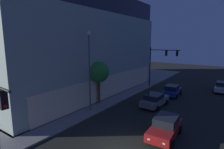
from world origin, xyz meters
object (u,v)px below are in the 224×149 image
at_px(car_silver, 222,87).
at_px(car_grey, 155,100).
at_px(car_red, 165,127).
at_px(car_blue, 172,90).
at_px(sidewalk_tree, 99,72).
at_px(traffic_light_far_corner, 160,59).
at_px(street_lamp_sidewalk, 89,63).
at_px(modern_building, 50,45).

bearing_deg(car_silver, car_grey, 153.03).
xyz_separation_m(car_grey, car_silver, (12.58, -6.40, -0.00)).
relative_size(car_red, car_blue, 1.07).
bearing_deg(car_blue, car_silver, -41.54).
xyz_separation_m(sidewalk_tree, car_grey, (3.33, -6.34, -3.37)).
xyz_separation_m(car_red, car_blue, (12.58, 3.26, -0.08)).
xyz_separation_m(traffic_light_far_corner, street_lamp_sidewalk, (-15.41, 2.52, 0.64)).
bearing_deg(sidewalk_tree, traffic_light_far_corner, -15.15).
distance_m(street_lamp_sidewalk, sidewalk_tree, 3.26).
height_order(traffic_light_far_corner, car_blue, traffic_light_far_corner).
bearing_deg(car_blue, car_grey, 175.76).
relative_size(street_lamp_sidewalk, sidewalk_tree, 1.66).
relative_size(modern_building, street_lamp_sidewalk, 3.17).
bearing_deg(traffic_light_far_corner, car_red, -157.71).
height_order(modern_building, street_lamp_sidewalk, modern_building).
bearing_deg(sidewalk_tree, street_lamp_sidewalk, -161.51).
relative_size(modern_building, car_grey, 5.92).
bearing_deg(car_grey, modern_building, 90.54).
bearing_deg(car_blue, car_red, -165.49).
distance_m(car_grey, car_blue, 5.86).
distance_m(modern_building, car_grey, 21.13).
relative_size(street_lamp_sidewalk, car_red, 1.96).
relative_size(traffic_light_far_corner, sidewalk_tree, 1.28).
relative_size(modern_building, car_silver, 6.93).
xyz_separation_m(modern_building, car_grey, (0.19, -20.06, -6.63)).
relative_size(traffic_light_far_corner, car_silver, 1.69).
bearing_deg(traffic_light_far_corner, car_grey, -162.72).
xyz_separation_m(modern_building, traffic_light_far_corner, (9.54, -17.15, -2.37)).
relative_size(modern_building, car_red, 6.23).
height_order(car_blue, car_silver, car_blue).
bearing_deg(car_red, modern_building, 74.57).
xyz_separation_m(traffic_light_far_corner, car_red, (-16.10, -6.60, -4.18)).
distance_m(traffic_light_far_corner, street_lamp_sidewalk, 15.63).
bearing_deg(car_red, street_lamp_sidewalk, 85.66).
bearing_deg(traffic_light_far_corner, car_blue, -136.44).
height_order(modern_building, car_grey, modern_building).
distance_m(street_lamp_sidewalk, car_red, 10.34).
relative_size(car_blue, car_silver, 1.04).
xyz_separation_m(car_grey, car_blue, (5.84, -0.43, -0.00)).
bearing_deg(street_lamp_sidewalk, car_silver, -32.43).
relative_size(modern_building, sidewalk_tree, 5.27).
distance_m(car_red, car_blue, 13.00).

